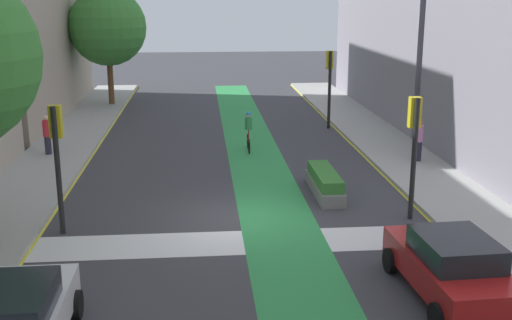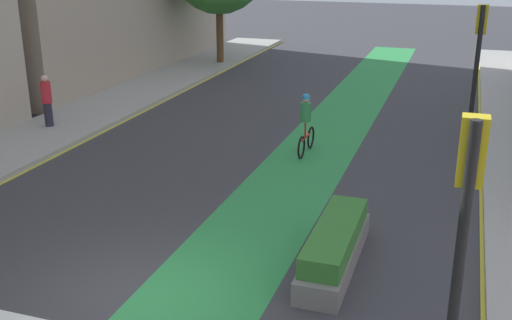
% 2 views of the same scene
% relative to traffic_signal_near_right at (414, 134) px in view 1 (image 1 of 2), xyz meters
% --- Properties ---
extents(ground_plane, '(120.00, 120.00, 0.00)m').
position_rel_traffic_signal_near_right_xyz_m(ground_plane, '(-5.43, 0.35, -2.72)').
color(ground_plane, '#38383D').
extents(bike_lane_paint, '(2.40, 60.00, 0.01)m').
position_rel_traffic_signal_near_right_xyz_m(bike_lane_paint, '(-4.22, 0.35, -2.72)').
color(bike_lane_paint, '#2D8C47').
rests_on(bike_lane_paint, ground_plane).
extents(crosswalk_band, '(12.00, 1.80, 0.01)m').
position_rel_traffic_signal_near_right_xyz_m(crosswalk_band, '(-5.43, -1.65, -2.72)').
color(crosswalk_band, silver).
rests_on(crosswalk_band, ground_plane).
extents(curb_stripe_left, '(0.16, 60.00, 0.01)m').
position_rel_traffic_signal_near_right_xyz_m(curb_stripe_left, '(-11.43, 0.35, -2.72)').
color(curb_stripe_left, yellow).
rests_on(curb_stripe_left, ground_plane).
extents(sidewalk_right, '(3.00, 60.00, 0.15)m').
position_rel_traffic_signal_near_right_xyz_m(sidewalk_right, '(2.07, 0.35, -2.65)').
color(sidewalk_right, '#9E9E99').
rests_on(sidewalk_right, ground_plane).
extents(curb_stripe_right, '(0.16, 60.00, 0.01)m').
position_rel_traffic_signal_near_right_xyz_m(curb_stripe_right, '(0.57, 0.35, -2.72)').
color(curb_stripe_right, yellow).
rests_on(curb_stripe_right, ground_plane).
extents(traffic_signal_near_right, '(0.35, 0.52, 3.87)m').
position_rel_traffic_signal_near_right_xyz_m(traffic_signal_near_right, '(0.00, 0.00, 0.00)').
color(traffic_signal_near_right, black).
rests_on(traffic_signal_near_right, ground_plane).
extents(traffic_signal_near_left, '(0.35, 0.52, 3.83)m').
position_rel_traffic_signal_near_right_xyz_m(traffic_signal_near_left, '(-10.75, -0.31, -0.03)').
color(traffic_signal_near_left, black).
rests_on(traffic_signal_near_left, ground_plane).
extents(traffic_signal_far_right, '(0.35, 0.52, 4.08)m').
position_rel_traffic_signal_near_right_xyz_m(traffic_signal_far_right, '(0.19, 13.92, 0.14)').
color(traffic_signal_far_right, black).
rests_on(traffic_signal_far_right, ground_plane).
extents(car_red_right_near, '(2.18, 4.28, 1.57)m').
position_rel_traffic_signal_near_right_xyz_m(car_red_right_near, '(-0.85, -5.45, -1.92)').
color(car_red_right_near, '#A51919').
rests_on(car_red_right_near, ground_plane).
extents(cyclist_in_lane, '(0.32, 1.73, 1.86)m').
position_rel_traffic_signal_near_right_xyz_m(cyclist_in_lane, '(-4.45, 9.09, -1.75)').
color(cyclist_in_lane, black).
rests_on(cyclist_in_lane, ground_plane).
extents(pedestrian_sidewalk_right_a, '(0.34, 0.34, 1.80)m').
position_rel_traffic_signal_near_right_xyz_m(pedestrian_sidewalk_right_a, '(2.45, 6.27, -1.65)').
color(pedestrian_sidewalk_right_a, '#262638').
rests_on(pedestrian_sidewalk_right_a, sidewalk_right).
extents(pedestrian_sidewalk_left_a, '(0.34, 0.34, 1.73)m').
position_rel_traffic_signal_near_right_xyz_m(pedestrian_sidewalk_left_a, '(-13.24, 8.80, -1.69)').
color(pedestrian_sidewalk_left_a, '#262638').
rests_on(pedestrian_sidewalk_left_a, sidewalk_left).
extents(street_tree_far, '(4.80, 4.80, 7.21)m').
position_rel_traffic_signal_near_right_xyz_m(street_tree_far, '(-12.23, 21.83, 2.23)').
color(street_tree_far, brown).
rests_on(street_tree_far, sidewalk_left).
extents(median_planter, '(0.83, 3.39, 0.85)m').
position_rel_traffic_signal_near_right_xyz_m(median_planter, '(-2.22, 2.62, -2.32)').
color(median_planter, slate).
rests_on(median_planter, ground_plane).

